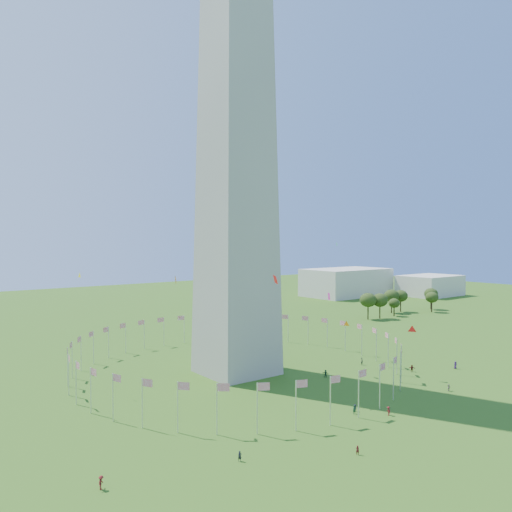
# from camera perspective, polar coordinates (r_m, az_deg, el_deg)

# --- Properties ---
(ground) EXTENTS (600.00, 600.00, 0.00)m
(ground) POSITION_cam_1_polar(r_m,az_deg,el_deg) (95.03, 16.44, -18.97)
(ground) COLOR #294F12
(ground) RESTS_ON ground
(washington_monument) EXTENTS (16.80, 16.80, 169.00)m
(washington_monument) POSITION_cam_1_polar(r_m,az_deg,el_deg) (134.78, -2.28, 24.06)
(washington_monument) COLOR #ABA698
(washington_monument) RESTS_ON ground
(flag_ring) EXTENTS (80.24, 80.24, 9.00)m
(flag_ring) POSITION_cam_1_polar(r_m,az_deg,el_deg) (128.32, -2.23, -11.24)
(flag_ring) COLOR silver
(flag_ring) RESTS_ON ground
(gov_building_east_a) EXTENTS (50.00, 30.00, 16.00)m
(gov_building_east_a) POSITION_cam_1_polar(r_m,az_deg,el_deg) (301.26, 10.28, -2.96)
(gov_building_east_a) COLOR beige
(gov_building_east_a) RESTS_ON ground
(gov_building_east_b) EXTENTS (35.00, 25.00, 12.00)m
(gov_building_east_b) POSITION_cam_1_polar(r_m,az_deg,el_deg) (314.61, 19.28, -3.20)
(gov_building_east_b) COLOR beige
(gov_building_east_b) RESTS_ON ground
(crowd) EXTENTS (104.70, 55.51, 1.97)m
(crowd) POSITION_cam_1_polar(r_m,az_deg,el_deg) (108.06, 18.35, -15.89)
(crowd) COLOR black
(crowd) RESTS_ON ground
(kites_aloft) EXTENTS (129.63, 72.53, 31.12)m
(kites_aloft) POSITION_cam_1_polar(r_m,az_deg,el_deg) (114.17, 9.91, -5.39)
(kites_aloft) COLOR red
(kites_aloft) RESTS_ON ground
(tree_line_east) EXTENTS (53.85, 15.76, 10.91)m
(tree_line_east) POSITION_cam_1_polar(r_m,az_deg,el_deg) (232.21, 15.90, -5.21)
(tree_line_east) COLOR #334A18
(tree_line_east) RESTS_ON ground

